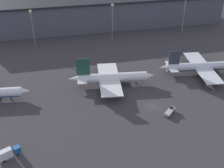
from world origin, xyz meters
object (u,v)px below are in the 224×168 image
at_px(service_vehicle_0, 8,153).
at_px(service_vehicle_5, 170,111).
at_px(airplane_3, 205,66).
at_px(airplane_2, 112,78).

height_order(service_vehicle_0, service_vehicle_5, service_vehicle_0).
xyz_separation_m(airplane_3, service_vehicle_5, (-31.09, -28.71, -2.32)).
bearing_deg(airplane_2, service_vehicle_0, -132.00).
xyz_separation_m(airplane_2, service_vehicle_0, (-43.80, -37.77, -1.78)).
relative_size(airplane_3, service_vehicle_0, 6.42).
distance_m(airplane_3, service_vehicle_0, 100.97).
bearing_deg(airplane_3, service_vehicle_5, -130.05).
bearing_deg(service_vehicle_0, airplane_3, -3.70).
height_order(airplane_2, service_vehicle_0, airplane_2).
bearing_deg(airplane_3, airplane_2, -170.96).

